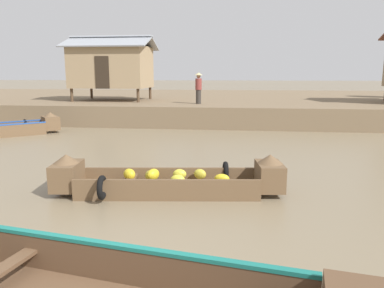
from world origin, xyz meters
The scene contains 5 objects.
ground_plane centered at (0.00, 10.00, 0.00)m, with size 300.00×300.00×0.00m, color #7A6B51.
riverbank_strip centered at (0.00, 24.23, 0.54)m, with size 160.00×20.00×1.08m, color #756047.
banana_boat centered at (0.29, 4.59, 0.31)m, with size 5.15×2.07×0.90m.
stilt_house_left centered at (-5.78, 18.54, 3.13)m, with size 5.05×3.82×3.83m.
vendor_person centered at (-0.30, 16.49, 2.00)m, with size 0.44×0.44×1.66m.
Camera 1 is at (1.81, -3.16, 2.64)m, focal length 34.11 mm.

